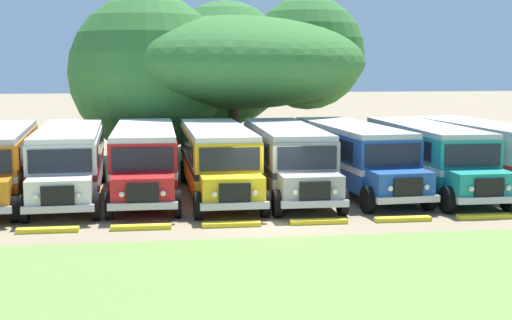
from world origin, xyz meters
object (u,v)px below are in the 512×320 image
parked_bus_slot_6 (428,154)px  parked_bus_slot_7 (484,151)px  parked_bus_slot_2 (145,157)px  parked_bus_slot_5 (353,153)px  parked_bus_slot_3 (217,157)px  broad_shade_tree (223,64)px  parked_bus_slot_4 (286,156)px  parked_bus_slot_1 (69,158)px

parked_bus_slot_6 → parked_bus_slot_7: 2.85m
parked_bus_slot_2 → parked_bus_slot_5: bearing=89.1°
parked_bus_slot_3 → parked_bus_slot_6: same height
parked_bus_slot_2 → broad_shade_tree: bearing=159.2°
parked_bus_slot_6 → broad_shade_tree: broad_shade_tree is taller
parked_bus_slot_5 → parked_bus_slot_7: same height
parked_bus_slot_2 → parked_bus_slot_7: 14.98m
parked_bus_slot_2 → parked_bus_slot_4: same height
parked_bus_slot_3 → parked_bus_slot_6: size_ratio=1.00×
parked_bus_slot_2 → parked_bus_slot_7: bearing=89.5°
parked_bus_slot_4 → parked_bus_slot_6: size_ratio=1.00×
parked_bus_slot_1 → parked_bus_slot_3: (6.09, -0.30, 0.00)m
parked_bus_slot_2 → parked_bus_slot_5: size_ratio=0.99×
parked_bus_slot_5 → parked_bus_slot_4: bearing=-88.5°
parked_bus_slot_6 → broad_shade_tree: (-7.81, 12.11, 3.86)m
parked_bus_slot_1 → parked_bus_slot_2: 3.08m
parked_bus_slot_7 → broad_shade_tree: 16.22m
parked_bus_slot_1 → parked_bus_slot_7: 18.06m
parked_bus_slot_3 → broad_shade_tree: (1.35, 11.90, 3.86)m
parked_bus_slot_3 → broad_shade_tree: size_ratio=0.63×
parked_bus_slot_6 → parked_bus_slot_7: bearing=98.6°
parked_bus_slot_4 → parked_bus_slot_2: bearing=-94.0°
parked_bus_slot_2 → parked_bus_slot_3: 3.04m
parked_bus_slot_2 → broad_shade_tree: broad_shade_tree is taller
parked_bus_slot_3 → parked_bus_slot_4: same height
parked_bus_slot_2 → parked_bus_slot_4: bearing=85.7°
parked_bus_slot_1 → parked_bus_slot_2: bearing=89.5°
broad_shade_tree → parked_bus_slot_4: bearing=-82.4°
parked_bus_slot_7 → broad_shade_tree: (-10.62, 11.64, 3.86)m
parked_bus_slot_3 → parked_bus_slot_4: 2.95m
parked_bus_slot_2 → parked_bus_slot_6: bearing=87.1°
parked_bus_slot_3 → parked_bus_slot_5: 5.96m
parked_bus_slot_2 → parked_bus_slot_7: same height
parked_bus_slot_4 → parked_bus_slot_6: bearing=88.8°
parked_bus_slot_4 → parked_bus_slot_6: (6.21, -0.17, 0.00)m
parked_bus_slot_5 → parked_bus_slot_7: 6.02m
parked_bus_slot_6 → parked_bus_slot_7: (2.81, 0.47, 0.00)m
parked_bus_slot_1 → parked_bus_slot_2: size_ratio=1.00×
parked_bus_slot_2 → parked_bus_slot_3: size_ratio=1.00×
parked_bus_slot_4 → broad_shade_tree: (-1.60, 11.94, 3.86)m
parked_bus_slot_4 → parked_bus_slot_7: (9.02, 0.31, 0.00)m
parked_bus_slot_3 → parked_bus_slot_6: bearing=87.5°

